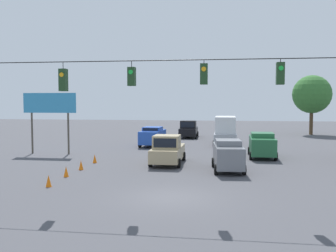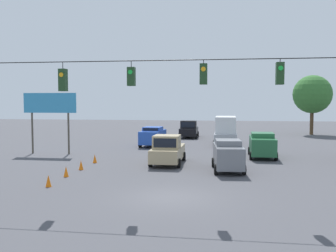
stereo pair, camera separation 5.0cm
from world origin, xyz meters
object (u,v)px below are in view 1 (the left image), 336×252
overhead_signal_span (167,102)px  box_truck_silver_oncoming_deep (225,131)px  traffic_cone_fourth (95,159)px  traffic_cone_second (66,172)px  roadside_billboard (50,108)px  sedan_blue_withflow_far (153,136)px  pickup_truck_black_withflow_deep (189,130)px  pickup_truck_tan_withflow_mid (168,150)px  sedan_grey_crossing_near (228,155)px  traffic_cone_third (81,165)px  tree_horizon_left (312,94)px  traffic_cone_nearest (49,181)px  sedan_green_oncoming_far (262,144)px

overhead_signal_span → box_truck_silver_oncoming_deep: (-2.84, -22.65, -3.07)m
box_truck_silver_oncoming_deep → traffic_cone_fourth: box_truck_silver_oncoming_deep is taller
traffic_cone_second → roadside_billboard: size_ratio=0.12×
sedan_blue_withflow_far → traffic_cone_second: (2.37, 15.77, -0.70)m
traffic_cone_fourth → pickup_truck_black_withflow_deep: bearing=-104.4°
sedan_blue_withflow_far → pickup_truck_tan_withflow_mid: 10.74m
pickup_truck_tan_withflow_mid → traffic_cone_fourth: pickup_truck_tan_withflow_mid is taller
sedan_blue_withflow_far → roadside_billboard: roadside_billboard is taller
sedan_grey_crossing_near → traffic_cone_third: 9.67m
sedan_grey_crossing_near → tree_horizon_left: size_ratio=0.53×
pickup_truck_black_withflow_deep → traffic_cone_nearest: bearing=79.8°
sedan_green_oncoming_far → pickup_truck_tan_withflow_mid: (7.09, 4.22, -0.06)m
overhead_signal_span → tree_horizon_left: (-14.47, -36.29, 0.91)m
overhead_signal_span → box_truck_silver_oncoming_deep: bearing=-97.1°
sedan_grey_crossing_near → pickup_truck_tan_withflow_mid: pickup_truck_tan_withflow_mid is taller
sedan_green_oncoming_far → roadside_billboard: bearing=1.6°
sedan_blue_withflow_far → pickup_truck_black_withflow_deep: bearing=-106.6°
sedan_blue_withflow_far → tree_horizon_left: (-18.87, -15.79, 4.41)m
traffic_cone_second → roadside_billboard: 11.24m
sedan_grey_crossing_near → roadside_billboard: (14.99, -5.81, 2.91)m
box_truck_silver_oncoming_deep → tree_horizon_left: tree_horizon_left is taller
pickup_truck_black_withflow_deep → sedan_blue_withflow_far: bearing=73.4°
sedan_green_oncoming_far → traffic_cone_third: (12.42, 7.36, -0.72)m
sedan_grey_crossing_near → pickup_truck_tan_withflow_mid: (4.26, -2.10, -0.08)m
pickup_truck_black_withflow_deep → tree_horizon_left: tree_horizon_left is taller
sedan_green_oncoming_far → roadside_billboard: roadside_billboard is taller
sedan_grey_crossing_near → traffic_cone_second: (9.62, 3.37, -0.74)m
roadside_billboard → box_truck_silver_oncoming_deep: bearing=-149.7°
sedan_blue_withflow_far → box_truck_silver_oncoming_deep: box_truck_silver_oncoming_deep is taller
pickup_truck_black_withflow_deep → traffic_cone_second: size_ratio=7.89×
box_truck_silver_oncoming_deep → traffic_cone_nearest: size_ratio=10.08×
overhead_signal_span → traffic_cone_nearest: 8.11m
overhead_signal_span → sedan_green_oncoming_far: bearing=-111.5°
traffic_cone_third → traffic_cone_nearest: bearing=91.4°
traffic_cone_fourth → roadside_billboard: (5.37, -4.07, 3.64)m
overhead_signal_span → traffic_cone_fourth: 12.64m
pickup_truck_tan_withflow_mid → traffic_cone_nearest: (5.22, 8.08, -0.66)m
sedan_grey_crossing_near → box_truck_silver_oncoming_deep: box_truck_silver_oncoming_deep is taller
traffic_cone_fourth → traffic_cone_nearest: bearing=91.1°
pickup_truck_tan_withflow_mid → pickup_truck_black_withflow_deep: same height
sedan_grey_crossing_near → traffic_cone_second: 10.22m
sedan_grey_crossing_near → sedan_blue_withflow_far: bearing=-59.7°
box_truck_silver_oncoming_deep → traffic_cone_second: 20.37m
sedan_green_oncoming_far → traffic_cone_third: sedan_green_oncoming_far is taller
traffic_cone_nearest → traffic_cone_fourth: (0.14, -7.72, 0.00)m
traffic_cone_nearest → traffic_cone_second: bearing=-86.7°
tree_horizon_left → traffic_cone_fourth: bearing=51.3°
sedan_green_oncoming_far → traffic_cone_nearest: (12.30, 12.30, -0.72)m
tree_horizon_left → roadside_billboard: bearing=40.1°
traffic_cone_nearest → tree_horizon_left: size_ratio=0.08×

